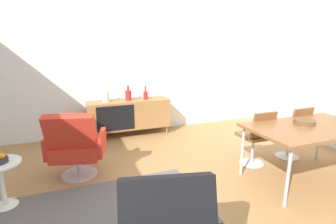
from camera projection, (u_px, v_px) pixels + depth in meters
ground_plane at (176, 194)px, 2.99m from camera, size 8.32×8.32×0.00m
wall_back at (127, 64)px, 5.01m from camera, size 6.80×0.12×2.80m
sideboard at (129, 114)px, 4.94m from camera, size 1.60×0.45×0.72m
vase_cobalt at (128, 95)px, 4.85m from camera, size 0.12×0.12×0.29m
vase_sculptural_dark at (146, 95)px, 4.98m from camera, size 0.09×0.09×0.26m
vase_ceramic_small at (106, 97)px, 4.70m from camera, size 0.13×0.13×0.28m
dining_table at (310, 129)px, 3.18m from camera, size 1.60×0.90×0.74m
wooden_bowl_on_table at (305, 122)px, 3.25m from camera, size 0.26×0.26×0.06m
dining_chair_back_left at (257, 136)px, 3.62m from camera, size 0.40×0.43×0.86m
dining_chair_back_right at (293, 130)px, 3.86m from camera, size 0.41×0.43×0.86m
lounge_chair_red at (76, 145)px, 3.28m from camera, size 0.82×0.78×0.95m
side_table_round at (1, 180)px, 2.69m from camera, size 0.44×0.44×0.52m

